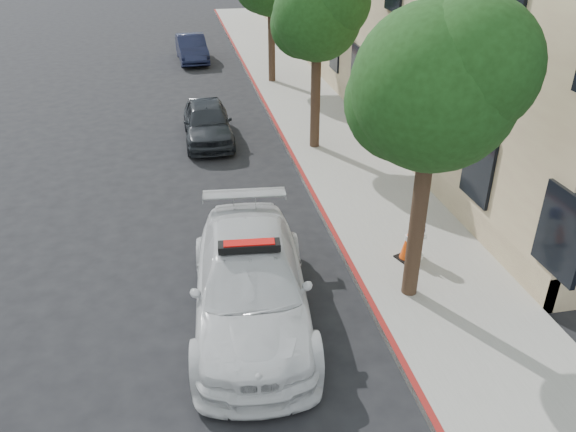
{
  "coord_description": "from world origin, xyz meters",
  "views": [
    {
      "loc": [
        -1.21,
        -10.41,
        6.8
      ],
      "look_at": [
        0.85,
        0.01,
        1.0
      ],
      "focal_mm": 35.0,
      "sensor_mm": 36.0,
      "label": 1
    }
  ],
  "objects_px": {
    "parked_car_far": "(192,48)",
    "fire_hydrant": "(417,240)",
    "police_car": "(251,284)",
    "traffic_cone": "(408,244)",
    "parked_car_mid": "(207,122)"
  },
  "relations": [
    {
      "from": "parked_car_far",
      "to": "fire_hydrant",
      "type": "xyz_separation_m",
      "value": [
        3.88,
        -19.83,
        -0.06
      ]
    },
    {
      "from": "police_car",
      "to": "traffic_cone",
      "type": "height_order",
      "value": "police_car"
    },
    {
      "from": "police_car",
      "to": "parked_car_mid",
      "type": "bearing_deg",
      "value": 95.84
    },
    {
      "from": "parked_car_far",
      "to": "traffic_cone",
      "type": "relative_size",
      "value": 5.09
    },
    {
      "from": "parked_car_far",
      "to": "fire_hydrant",
      "type": "bearing_deg",
      "value": -82.35
    },
    {
      "from": "police_car",
      "to": "parked_car_far",
      "type": "bearing_deg",
      "value": 95.38
    },
    {
      "from": "parked_car_mid",
      "to": "traffic_cone",
      "type": "xyz_separation_m",
      "value": [
        3.68,
        -8.37,
        -0.12
      ]
    },
    {
      "from": "traffic_cone",
      "to": "police_car",
      "type": "bearing_deg",
      "value": -162.14
    },
    {
      "from": "police_car",
      "to": "parked_car_far",
      "type": "height_order",
      "value": "police_car"
    },
    {
      "from": "fire_hydrant",
      "to": "traffic_cone",
      "type": "distance_m",
      "value": 0.21
    },
    {
      "from": "parked_car_far",
      "to": "traffic_cone",
      "type": "distance_m",
      "value": 20.18
    },
    {
      "from": "parked_car_mid",
      "to": "fire_hydrant",
      "type": "relative_size",
      "value": 4.33
    },
    {
      "from": "police_car",
      "to": "parked_car_far",
      "type": "distance_m",
      "value": 20.98
    },
    {
      "from": "parked_car_mid",
      "to": "parked_car_far",
      "type": "distance_m",
      "value": 11.46
    },
    {
      "from": "parked_car_mid",
      "to": "police_car",
      "type": "bearing_deg",
      "value": -89.09
    }
  ]
}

